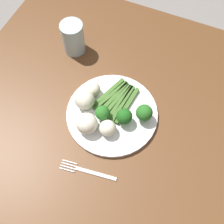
% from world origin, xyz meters
% --- Properties ---
extents(ground_plane, '(6.00, 6.00, 0.02)m').
position_xyz_m(ground_plane, '(0.00, 0.00, -0.01)').
color(ground_plane, gray).
extents(dining_table, '(1.10, 1.08, 0.76)m').
position_xyz_m(dining_table, '(0.00, 0.00, 0.65)').
color(dining_table, brown).
rests_on(dining_table, ground_plane).
extents(plate, '(0.28, 0.28, 0.01)m').
position_xyz_m(plate, '(0.06, 0.02, 0.76)').
color(plate, white).
rests_on(plate, dining_table).
extents(asparagus_bundle, '(0.16, 0.12, 0.01)m').
position_xyz_m(asparagus_bundle, '(0.11, 0.02, 0.78)').
color(asparagus_bundle, '#3D6626').
rests_on(asparagus_bundle, plate).
extents(broccoli_front_left, '(0.04, 0.04, 0.05)m').
position_xyz_m(broccoli_front_left, '(0.04, 0.04, 0.80)').
color(broccoli_front_left, '#568E33').
rests_on(broccoli_front_left, plate).
extents(broccoli_front, '(0.05, 0.05, 0.06)m').
position_xyz_m(broccoli_front, '(0.08, -0.08, 0.81)').
color(broccoli_front, '#568E33').
rests_on(broccoli_front, plate).
extents(broccoli_back, '(0.05, 0.05, 0.06)m').
position_xyz_m(broccoli_back, '(0.05, -0.03, 0.81)').
color(broccoli_back, '#4C7F2B').
rests_on(broccoli_back, plate).
extents(cauliflower_mid, '(0.05, 0.05, 0.05)m').
position_xyz_m(cauliflower_mid, '(0.00, 0.01, 0.80)').
color(cauliflower_mid, silver).
rests_on(cauliflower_mid, plate).
extents(cauliflower_edge, '(0.06, 0.06, 0.06)m').
position_xyz_m(cauliflower_edge, '(-0.01, 0.07, 0.80)').
color(cauliflower_edge, white).
rests_on(cauliflower_edge, plate).
extents(cauliflower_outer_edge, '(0.04, 0.04, 0.04)m').
position_xyz_m(cauliflower_outer_edge, '(0.10, 0.10, 0.79)').
color(cauliflower_outer_edge, beige).
rests_on(cauliflower_outer_edge, plate).
extents(cauliflower_right, '(0.06, 0.06, 0.06)m').
position_xyz_m(cauliflower_right, '(0.06, 0.11, 0.80)').
color(cauliflower_right, silver).
rests_on(cauliflower_right, plate).
extents(fork, '(0.04, 0.17, 0.00)m').
position_xyz_m(fork, '(-0.13, 0.01, 0.76)').
color(fork, silver).
rests_on(fork, dining_table).
extents(water_glass, '(0.08, 0.08, 0.12)m').
position_xyz_m(water_glass, '(0.25, 0.24, 0.81)').
color(water_glass, silver).
rests_on(water_glass, dining_table).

